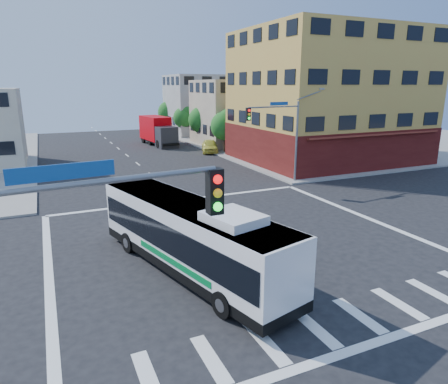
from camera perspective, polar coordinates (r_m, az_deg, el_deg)
name	(u,v)px	position (r m, az deg, el deg)	size (l,w,h in m)	color
ground	(240,244)	(21.73, 2.26, -7.47)	(120.00, 120.00, 0.00)	black
sidewalk_ne	(334,136)	(69.35, 15.50, 7.66)	(50.00, 50.00, 0.15)	gray
corner_building_ne	(327,108)	(46.63, 14.54, 11.58)	(18.10, 15.44, 14.00)	gold
building_east_near	(240,113)	(58.19, 2.36, 11.26)	(12.06, 10.06, 9.00)	tan
building_east_far	(204,105)	(70.94, -2.81, 12.33)	(12.06, 10.06, 10.00)	#A8A8A3
signal_mast_ne	(281,126)	(33.98, 8.16, 9.25)	(7.91, 1.13, 8.07)	slate
signal_mast_sw	(57,274)	(8.03, -22.76, -10.73)	(7.91, 1.01, 8.07)	slate
street_tree_a	(226,124)	(50.63, 0.25, 9.67)	(3.60, 3.60, 5.53)	#352013
street_tree_b	(202,118)	(57.97, -3.09, 10.49)	(3.80, 3.80, 5.79)	#352013
street_tree_c	(184,116)	(65.49, -5.68, 10.70)	(3.40, 3.40, 5.29)	#352013
street_tree_d	(170,111)	(73.07, -7.75, 11.41)	(4.00, 4.00, 6.03)	#352013
transit_bus	(190,236)	(18.11, -4.88, -6.29)	(5.57, 12.31, 3.57)	black
box_truck	(158,131)	(58.22, -9.42, 8.53)	(3.47, 9.06, 3.98)	#2A292F
parked_car	(210,146)	(51.18, -2.05, 6.59)	(1.92, 4.78, 1.63)	#DAD149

